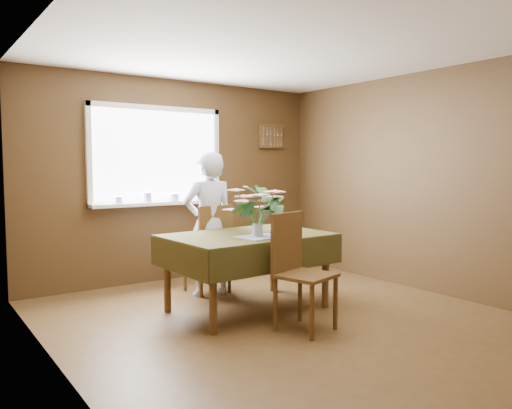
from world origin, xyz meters
TOP-DOWN VIEW (x-y plane):
  - floor at (0.00, 0.00)m, footprint 4.50×4.50m
  - ceiling at (0.00, 0.00)m, footprint 4.50×4.50m
  - wall_back at (0.00, 2.25)m, footprint 4.00×0.00m
  - wall_left at (-2.00, 0.00)m, footprint 0.00×4.50m
  - wall_right at (2.00, 0.00)m, footprint 0.00×4.50m
  - window_assembly at (-0.29, 2.20)m, footprint 1.72×0.20m
  - spoon_rack at (1.45, 2.22)m, footprint 0.44×0.05m
  - dining_table at (-0.09, 0.56)m, footprint 1.60×1.12m
  - chair_far at (-0.07, 1.33)m, footprint 0.44×0.44m
  - chair_near at (-0.06, -0.16)m, footprint 0.54×0.54m
  - seated_woman at (-0.12, 1.28)m, footprint 0.63×0.47m
  - flower_bouquet at (-0.11, 0.36)m, footprint 0.51×0.51m
  - side_plate at (0.39, 0.64)m, footprint 0.28×0.28m
  - table_knife at (0.13, 0.40)m, footprint 0.11×0.23m

SIDE VIEW (x-z plane):
  - floor at x=0.00m, z-range 0.00..0.00m
  - chair_far at x=-0.07m, z-range 0.04..1.04m
  - chair_near at x=-0.06m, z-range 0.04..1.06m
  - dining_table at x=-0.09m, z-range 0.28..1.05m
  - side_plate at x=0.39m, z-range 0.76..0.77m
  - table_knife at x=0.13m, z-range 0.77..0.77m
  - seated_woman at x=-0.12m, z-range 0.00..1.58m
  - flower_bouquet at x=-0.11m, z-range 0.83..1.27m
  - wall_back at x=0.00m, z-range -0.75..3.25m
  - wall_left at x=-2.00m, z-range -1.00..3.50m
  - wall_right at x=2.00m, z-range -1.00..3.50m
  - window_assembly at x=-0.29m, z-range 0.75..1.97m
  - spoon_rack at x=1.45m, z-range 1.69..2.02m
  - ceiling at x=0.00m, z-range 2.50..2.50m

